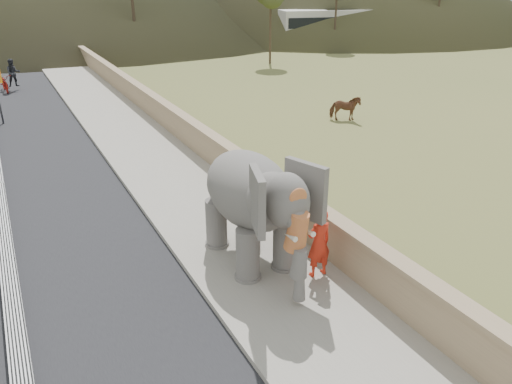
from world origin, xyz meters
The scene contains 10 objects.
ground centered at (0.00, 0.00, 0.00)m, with size 160.00×160.00×0.00m, color olive.
walkway centered at (0.00, 10.00, 0.07)m, with size 3.00×120.00×0.15m, color #9E9687.
parapet centered at (1.65, 10.00, 0.55)m, with size 0.30×120.00×1.10m, color tan.
cow centered at (9.28, 11.49, 0.57)m, with size 0.61×1.34×1.14m, color brown.
distant_car centered at (15.05, 36.32, 0.72)m, with size 1.70×4.23×1.44m, color #ACADB3.
bus_white centered at (24.67, 33.15, 1.55)m, with size 2.50×11.00×3.10m, color beige.
bus_orange centered at (28.64, 32.60, 1.55)m, with size 2.50×11.00×3.10m, color gold.
elephant_and_man centered at (0.02, 2.69, 1.45)m, with size 2.15×3.63×2.61m.
motorcyclist centered at (-3.83, 25.14, 0.68)m, with size 1.33×1.93×1.79m.
trees centered at (2.14, 30.91, 3.85)m, with size 47.32×44.78×8.85m.
Camera 1 is at (-4.49, -6.23, 6.16)m, focal length 35.00 mm.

